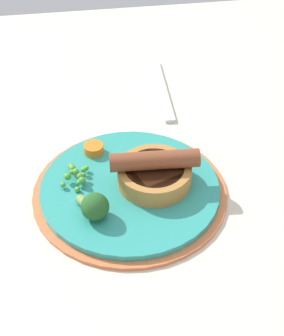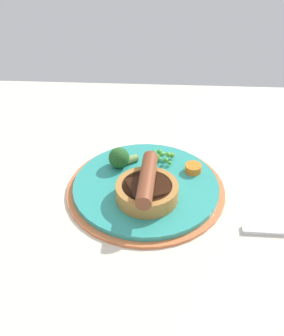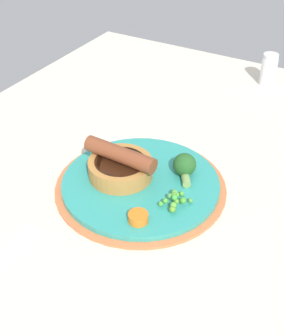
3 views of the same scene
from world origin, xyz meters
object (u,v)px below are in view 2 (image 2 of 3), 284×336
Objects in this scene: pea_pile at (161,156)px; carrot_slice_0 at (193,168)px; broccoli_floret_far at (120,158)px; dinner_plate at (146,189)px; sausage_pudding at (147,189)px.

pea_pile is 1.79× the size of carrot_slice_0.
broccoli_floret_far is 12.66cm from carrot_slice_0.
pea_pile is 6.19cm from carrot_slice_0.
dinner_plate is 7.36cm from broccoli_floret_far.
pea_pile is 0.98× the size of broccoli_floret_far.
dinner_plate is at bearing 100.94° from broccoli_floret_far.
dinner_plate is at bearing 8.45° from sausage_pudding.
broccoli_floret_far is (7.09, 1.91, 0.75)cm from pea_pile.
dinner_plate is at bearing 27.75° from carrot_slice_0.
sausage_pudding is (-0.32, 3.37, 2.77)cm from dinner_plate.
carrot_slice_0 is (-7.87, -4.14, 1.48)cm from dinner_plate.
sausage_pudding is at bearing 78.74° from pea_pile.
sausage_pudding is 2.37× the size of pea_pile.
sausage_pudding is at bearing 95.41° from dinner_plate.
carrot_slice_0 reaches higher than dinner_plate.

